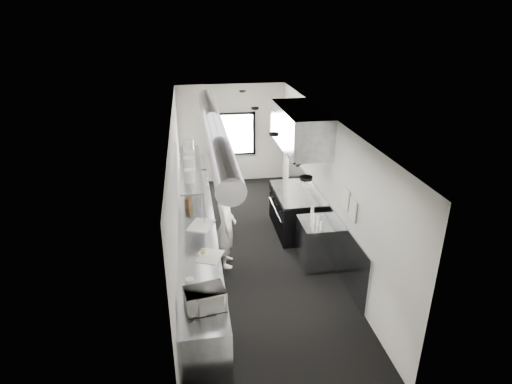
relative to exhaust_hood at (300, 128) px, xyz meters
name	(u,v)px	position (x,y,z in m)	size (l,w,h in m)	color
floor	(253,249)	(-1.10, -0.70, -2.39)	(3.00, 8.00, 0.01)	black
ceiling	(253,119)	(-1.10, -0.70, 0.41)	(3.00, 8.00, 0.01)	beige
wall_back	(232,134)	(-1.10, 3.30, -0.99)	(3.00, 0.02, 2.80)	beige
wall_front	(307,324)	(-1.10, -4.70, -0.99)	(3.00, 0.02, 2.80)	beige
wall_left	(176,193)	(-2.60, -0.70, -0.99)	(0.02, 8.00, 2.80)	beige
wall_right	(326,184)	(0.40, -0.70, -0.99)	(0.02, 8.00, 2.80)	beige
wall_cladding	(318,215)	(0.38, -0.40, -1.84)	(0.03, 5.50, 1.10)	gray
hvac_duct	(214,128)	(-1.80, -0.30, 0.16)	(0.40, 0.40, 6.40)	#9899A0
service_window	(232,134)	(-1.10, 3.26, -0.99)	(1.36, 0.05, 1.25)	white
exhaust_hood	(300,128)	(0.00, 0.00, 0.00)	(0.81, 2.20, 0.88)	gray
prep_counter	(198,247)	(-2.25, -1.20, -1.94)	(0.70, 6.00, 0.90)	gray
pass_shelf	(191,168)	(-2.29, 0.30, -0.86)	(0.45, 3.00, 0.68)	gray
range	(294,211)	(-0.06, 0.00, -1.92)	(0.88, 1.60, 0.94)	black
bottle_station	(316,243)	(0.05, -1.40, -1.94)	(0.65, 0.80, 0.90)	gray
far_work_table	(193,178)	(-2.25, 2.50, -1.94)	(0.70, 1.20, 0.90)	gray
notice_sheet_a	(346,199)	(0.37, -1.90, -0.79)	(0.02, 0.28, 0.38)	silver
notice_sheet_b	(353,210)	(0.37, -2.25, -0.84)	(0.02, 0.28, 0.38)	silver
line_cook	(226,227)	(-1.70, -1.16, -1.56)	(0.60, 0.40, 1.65)	white
microwave	(205,299)	(-2.21, -3.60, -1.34)	(0.50, 0.38, 0.30)	silver
deli_tub_a	(192,302)	(-2.38, -3.50, -1.45)	(0.13, 0.13, 0.09)	beige
deli_tub_b	(190,282)	(-2.41, -3.03, -1.44)	(0.14, 0.14, 0.10)	beige
newspaper	(210,256)	(-2.06, -2.30, -1.48)	(0.36, 0.45, 0.01)	white
small_plate	(204,253)	(-2.17, -2.20, -1.48)	(0.18, 0.18, 0.02)	silver
pastry	(203,251)	(-2.17, -2.20, -1.43)	(0.09, 0.09, 0.09)	tan
cutting_board	(201,225)	(-2.16, -1.17, -1.48)	(0.40, 0.54, 0.02)	silver
knife_block	(189,202)	(-2.38, -0.31, -1.38)	(0.09, 0.20, 0.21)	#50381C
plate_stack_a	(189,176)	(-2.33, -0.59, -0.69)	(0.22, 0.22, 0.25)	silver
plate_stack_b	(189,164)	(-2.31, -0.01, -0.67)	(0.24, 0.24, 0.30)	silver
plate_stack_c	(190,158)	(-2.30, 0.40, -0.66)	(0.22, 0.22, 0.32)	silver
plate_stack_d	(188,148)	(-2.32, 1.02, -0.63)	(0.24, 0.24, 0.37)	silver
squeeze_bottle_a	(321,226)	(0.03, -1.68, -1.41)	(0.05, 0.05, 0.16)	silver
squeeze_bottle_b	(318,221)	(0.02, -1.52, -1.39)	(0.07, 0.07, 0.20)	silver
squeeze_bottle_c	(314,218)	(-0.02, -1.41, -1.40)	(0.06, 0.06, 0.19)	silver
squeeze_bottle_d	(312,214)	(-0.01, -1.23, -1.40)	(0.06, 0.06, 0.19)	silver
squeeze_bottle_e	(312,211)	(0.03, -1.08, -1.39)	(0.07, 0.07, 0.20)	silver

